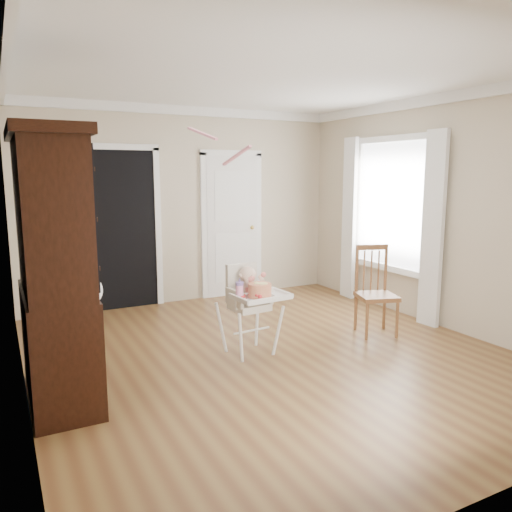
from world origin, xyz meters
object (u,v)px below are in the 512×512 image
high_chair (250,299)px  cake (260,290)px  sippy_cup (239,289)px  china_cabinet (55,268)px  dining_chair (376,293)px

high_chair → cake: (-0.01, -0.24, 0.14)m
cake → sippy_cup: 0.20m
cake → china_cabinet: bearing=178.3°
sippy_cup → dining_chair: 1.76m
cake → china_cabinet: size_ratio=0.13×
high_chair → china_cabinet: 1.88m
china_cabinet → cake: bearing=-1.7°
high_chair → china_cabinet: (-1.80, -0.19, 0.50)m
cake → dining_chair: (1.57, 0.16, -0.24)m
cake → sippy_cup: sippy_cup is taller
dining_chair → sippy_cup: bearing=-159.1°
sippy_cup → china_cabinet: china_cabinet is taller
high_chair → china_cabinet: bearing=-178.6°
cake → sippy_cup: bearing=152.2°
high_chair → dining_chair: size_ratio=0.93×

